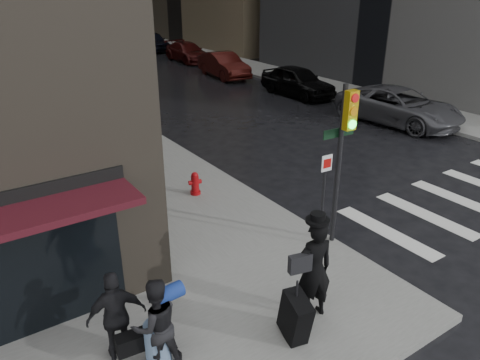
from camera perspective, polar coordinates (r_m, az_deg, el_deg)
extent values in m
plane|color=black|center=(9.66, 8.47, -14.67)|extent=(140.00, 140.00, 0.00)
cube|color=slate|center=(33.35, -25.05, 11.53)|extent=(4.00, 50.00, 0.15)
cube|color=slate|center=(37.93, -4.20, 14.90)|extent=(3.00, 50.00, 0.15)
cube|color=silver|center=(12.43, 17.43, -6.03)|extent=(0.50, 3.00, 0.01)
cube|color=silver|center=(13.62, 21.71, -3.96)|extent=(0.50, 3.00, 0.01)
cube|color=silver|center=(14.88, 25.27, -2.22)|extent=(0.50, 3.00, 0.01)
imported|color=black|center=(8.60, 8.99, -10.76)|extent=(0.80, 0.61, 1.96)
cylinder|color=black|center=(8.07, 9.44, -4.90)|extent=(0.42, 0.42, 0.05)
cylinder|color=black|center=(8.05, 9.47, -4.53)|extent=(0.26, 0.26, 0.16)
cube|color=black|center=(8.26, 7.34, -10.04)|extent=(0.44, 0.22, 0.34)
cube|color=black|center=(8.36, 6.75, -16.30)|extent=(0.48, 0.81, 0.99)
cylinder|color=black|center=(8.03, 6.93, -13.44)|extent=(0.04, 0.04, 0.46)
imported|color=black|center=(7.74, -10.21, -16.99)|extent=(0.85, 0.69, 1.62)
cube|color=black|center=(8.01, -13.12, -18.74)|extent=(0.51, 0.31, 0.30)
cylinder|color=navy|center=(7.61, -8.75, -13.50)|extent=(0.50, 0.29, 0.26)
imported|color=black|center=(8.03, -14.81, -15.74)|extent=(1.01, 0.58, 1.62)
cylinder|color=black|center=(10.64, 11.89, 1.52)|extent=(0.11, 0.11, 3.74)
cube|color=#B28F0B|center=(10.07, 13.32, 8.26)|extent=(0.27, 0.19, 0.84)
cylinder|color=red|center=(9.94, 13.84, 9.68)|extent=(0.19, 0.06, 0.19)
cylinder|color=orange|center=(10.01, 13.69, 8.13)|extent=(0.19, 0.06, 0.19)
cylinder|color=#19E533|center=(10.08, 13.53, 6.60)|extent=(0.19, 0.06, 0.19)
cylinder|color=black|center=(10.72, 10.06, -2.56)|extent=(0.06, 0.06, 2.24)
cube|color=white|center=(10.32, 10.54, 2.03)|extent=(0.28, 0.04, 0.37)
cube|color=black|center=(10.43, 11.95, 5.69)|extent=(0.84, 0.09, 0.21)
cylinder|color=#9A090D|center=(13.53, -5.45, -1.51)|extent=(0.30, 0.30, 0.09)
cylinder|color=#9A090D|center=(13.44, -5.49, -0.62)|extent=(0.22, 0.22, 0.55)
sphere|color=#9A090D|center=(13.32, -5.54, 0.54)|extent=(0.20, 0.20, 0.20)
cylinder|color=#9A090D|center=(13.40, -5.51, -0.26)|extent=(0.39, 0.21, 0.13)
imported|color=#4A4B4F|center=(21.42, 18.80, 8.54)|extent=(3.06, 5.68, 1.51)
imported|color=black|center=(25.36, 7.03, 11.89)|extent=(1.89, 4.57, 1.55)
imported|color=#3C0F0C|center=(29.95, -2.00, 13.83)|extent=(1.98, 4.64, 1.49)
imported|color=#3B0C0B|center=(35.74, -6.41, 15.24)|extent=(1.98, 4.70, 1.35)
imported|color=black|center=(41.35, -10.62, 16.28)|extent=(2.10, 4.59, 1.53)
imported|color=#45454A|center=(47.20, -13.66, 16.96)|extent=(1.74, 4.76, 1.56)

